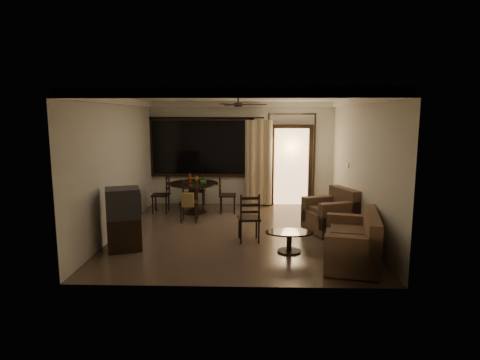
{
  "coord_description": "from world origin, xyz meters",
  "views": [
    {
      "loc": [
        0.29,
        -8.18,
        2.42
      ],
      "look_at": [
        0.03,
        0.2,
        1.08
      ],
      "focal_mm": 30.0,
      "sensor_mm": 36.0,
      "label": 1
    }
  ],
  "objects_px": {
    "dining_chair_east": "(227,202)",
    "coffee_table": "(289,238)",
    "sofa": "(355,244)",
    "dining_chair_south": "(189,208)",
    "armchair": "(332,214)",
    "dining_chair_north": "(197,197)",
    "side_chair": "(249,227)",
    "dining_table": "(194,189)",
    "tv_cabinet": "(124,219)",
    "dining_chair_west": "(161,201)"
  },
  "relations": [
    {
      "from": "dining_chair_east",
      "to": "armchair",
      "type": "bearing_deg",
      "value": -125.57
    },
    {
      "from": "dining_chair_west",
      "to": "side_chair",
      "type": "height_order",
      "value": "side_chair"
    },
    {
      "from": "dining_table",
      "to": "coffee_table",
      "type": "height_order",
      "value": "dining_table"
    },
    {
      "from": "dining_table",
      "to": "dining_chair_east",
      "type": "relative_size",
      "value": 1.29
    },
    {
      "from": "dining_table",
      "to": "dining_chair_south",
      "type": "xyz_separation_m",
      "value": [
        0.01,
        -0.86,
        -0.3
      ]
    },
    {
      "from": "dining_chair_west",
      "to": "side_chair",
      "type": "xyz_separation_m",
      "value": [
        2.24,
        -2.31,
        0.0
      ]
    },
    {
      "from": "dining_chair_west",
      "to": "dining_chair_north",
      "type": "distance_m",
      "value": 1.01
    },
    {
      "from": "dining_chair_west",
      "to": "sofa",
      "type": "distance_m",
      "value": 5.28
    },
    {
      "from": "armchair",
      "to": "side_chair",
      "type": "height_order",
      "value": "side_chair"
    },
    {
      "from": "dining_chair_north",
      "to": "sofa",
      "type": "height_order",
      "value": "dining_chair_north"
    },
    {
      "from": "dining_chair_south",
      "to": "sofa",
      "type": "distance_m",
      "value": 4.08
    },
    {
      "from": "sofa",
      "to": "dining_chair_south",
      "type": "bearing_deg",
      "value": 152.6
    },
    {
      "from": "dining_chair_east",
      "to": "dining_chair_north",
      "type": "relative_size",
      "value": 1.0
    },
    {
      "from": "armchair",
      "to": "side_chair",
      "type": "relative_size",
      "value": 1.2
    },
    {
      "from": "dining_chair_north",
      "to": "dining_table",
      "type": "bearing_deg",
      "value": 90.41
    },
    {
      "from": "dining_chair_west",
      "to": "sofa",
      "type": "xyz_separation_m",
      "value": [
        4.01,
        -3.43,
        0.05
      ]
    },
    {
      "from": "dining_chair_south",
      "to": "coffee_table",
      "type": "relative_size",
      "value": 1.1
    },
    {
      "from": "dining_chair_south",
      "to": "tv_cabinet",
      "type": "xyz_separation_m",
      "value": [
        -0.88,
        -2.02,
        0.27
      ]
    },
    {
      "from": "dining_table",
      "to": "armchair",
      "type": "xyz_separation_m",
      "value": [
        3.16,
        -1.61,
        -0.23
      ]
    },
    {
      "from": "dining_chair_east",
      "to": "dining_chair_south",
      "type": "distance_m",
      "value": 1.2
    },
    {
      "from": "armchair",
      "to": "dining_chair_north",
      "type": "bearing_deg",
      "value": 124.26
    },
    {
      "from": "dining_chair_east",
      "to": "tv_cabinet",
      "type": "bearing_deg",
      "value": 148.7
    },
    {
      "from": "tv_cabinet",
      "to": "sofa",
      "type": "distance_m",
      "value": 4.09
    },
    {
      "from": "dining_table",
      "to": "sofa",
      "type": "xyz_separation_m",
      "value": [
        3.17,
        -3.44,
        -0.27
      ]
    },
    {
      "from": "dining_chair_south",
      "to": "tv_cabinet",
      "type": "relative_size",
      "value": 0.83
    },
    {
      "from": "dining_chair_east",
      "to": "coffee_table",
      "type": "xyz_separation_m",
      "value": [
        1.3,
        -2.94,
        -0.03
      ]
    },
    {
      "from": "dining_chair_west",
      "to": "dining_table",
      "type": "bearing_deg",
      "value": 90.07
    },
    {
      "from": "dining_table",
      "to": "dining_chair_north",
      "type": "height_order",
      "value": "dining_table"
    },
    {
      "from": "side_chair",
      "to": "armchair",
      "type": "bearing_deg",
      "value": -164.8
    },
    {
      "from": "sofa",
      "to": "armchair",
      "type": "xyz_separation_m",
      "value": [
        -0.01,
        1.84,
        0.04
      ]
    },
    {
      "from": "dining_table",
      "to": "sofa",
      "type": "height_order",
      "value": "dining_table"
    },
    {
      "from": "coffee_table",
      "to": "sofa",
      "type": "bearing_deg",
      "value": -26.29
    },
    {
      "from": "dining_chair_south",
      "to": "side_chair",
      "type": "distance_m",
      "value": 2.03
    },
    {
      "from": "tv_cabinet",
      "to": "sofa",
      "type": "height_order",
      "value": "tv_cabinet"
    },
    {
      "from": "dining_chair_west",
      "to": "tv_cabinet",
      "type": "distance_m",
      "value": 2.88
    },
    {
      "from": "dining_chair_west",
      "to": "dining_chair_east",
      "type": "distance_m",
      "value": 1.67
    },
    {
      "from": "dining_chair_west",
      "to": "dining_chair_east",
      "type": "xyz_separation_m",
      "value": [
        1.67,
        0.02,
        0.0
      ]
    },
    {
      "from": "dining_table",
      "to": "tv_cabinet",
      "type": "distance_m",
      "value": 3.01
    },
    {
      "from": "coffee_table",
      "to": "dining_chair_west",
      "type": "bearing_deg",
      "value": 135.49
    },
    {
      "from": "coffee_table",
      "to": "side_chair",
      "type": "xyz_separation_m",
      "value": [
        -0.73,
        0.61,
        0.04
      ]
    },
    {
      "from": "coffee_table",
      "to": "armchair",
      "type": "bearing_deg",
      "value": 52.41
    },
    {
      "from": "dining_table",
      "to": "coffee_table",
      "type": "bearing_deg",
      "value": -53.95
    },
    {
      "from": "tv_cabinet",
      "to": "coffee_table",
      "type": "height_order",
      "value": "tv_cabinet"
    },
    {
      "from": "dining_chair_east",
      "to": "armchair",
      "type": "distance_m",
      "value": 2.83
    },
    {
      "from": "dining_chair_north",
      "to": "tv_cabinet",
      "type": "relative_size",
      "value": 0.83
    },
    {
      "from": "coffee_table",
      "to": "side_chair",
      "type": "height_order",
      "value": "side_chair"
    },
    {
      "from": "dining_chair_north",
      "to": "sofa",
      "type": "bearing_deg",
      "value": 127.64
    },
    {
      "from": "dining_chair_east",
      "to": "coffee_table",
      "type": "bearing_deg",
      "value": -156.87
    },
    {
      "from": "dining_chair_south",
      "to": "side_chair",
      "type": "bearing_deg",
      "value": -47.13
    },
    {
      "from": "side_chair",
      "to": "tv_cabinet",
      "type": "bearing_deg",
      "value": 6.48
    }
  ]
}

